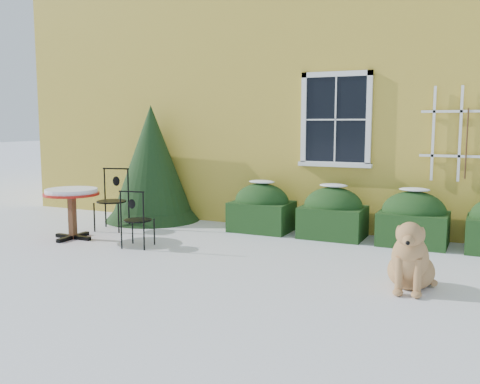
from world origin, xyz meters
The scene contains 8 objects.
ground centered at (0.00, 0.00, 0.00)m, with size 80.00×80.00×0.00m, color white.
house centered at (0.00, 7.00, 3.22)m, with size 12.40×8.40×6.40m.
hedge_row centered at (1.65, 2.55, 0.40)m, with size 4.95×0.80×0.91m.
evergreen_shrub centered at (-2.68, 2.62, 0.91)m, with size 1.87×1.87×2.26m.
bistro_table centered at (-2.89, 0.59, 0.70)m, with size 0.91×0.91×0.84m.
patio_chair_near centered at (-1.55, 0.54, 0.45)m, with size 0.47×0.46×0.90m.
patio_chair_far centered at (-2.80, 1.53, 0.55)m, with size 0.60×0.59×1.10m.
dog centered at (2.58, 0.11, 0.34)m, with size 0.58×0.96×0.86m.
Camera 1 is at (3.35, -6.13, 1.93)m, focal length 40.00 mm.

